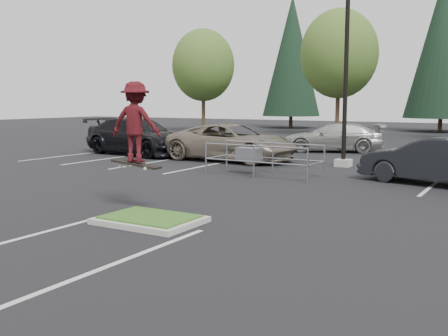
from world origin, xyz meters
The scene contains 14 objects.
ground centered at (0.00, 0.00, 0.00)m, with size 120.00×120.00×0.00m, color black.
grass_median centered at (0.00, 0.00, 0.08)m, with size 2.20×1.60×0.16m.
stall_lines centered at (-1.35, 6.02, 0.00)m, with size 22.62×17.60×0.01m.
light_pole centered at (0.50, 12.00, 4.56)m, with size 0.70×0.60×10.12m.
decid_a centered at (-18.01, 30.03, 5.58)m, with size 5.44×5.44×8.91m.
decid_b centered at (-6.01, 30.53, 6.04)m, with size 5.89×5.89×9.64m.
conif_a centered at (-14.00, 40.00, 7.10)m, with size 5.72×5.72×13.00m.
conif_b centered at (0.00, 40.50, 7.85)m, with size 6.38×6.38×14.50m.
cart_corral centered at (-1.64, 8.02, 0.74)m, with size 4.19×1.65×1.17m.
skateboarder centered at (-1.20, 1.00, 2.15)m, with size 1.40×1.00×2.12m.
car_l_tan centered at (-4.50, 11.50, 0.83)m, with size 2.76×5.99×1.67m, color #776B5B.
car_l_black centered at (-10.00, 11.50, 0.92)m, with size 2.57×6.32×1.83m, color black.
car_r_charc centered at (4.50, 8.94, 0.77)m, with size 1.64×4.70×1.55m, color black.
car_far_silver centered at (-1.94, 18.00, 0.76)m, with size 2.14×5.27×1.53m, color #A2A29D.
Camera 1 is at (7.19, -8.90, 2.68)m, focal length 42.00 mm.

